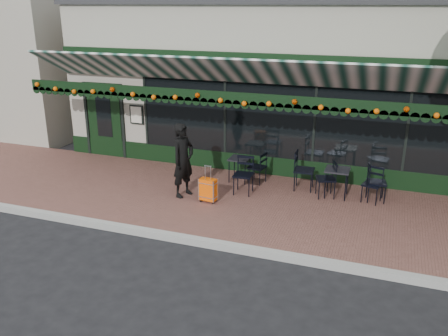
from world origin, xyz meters
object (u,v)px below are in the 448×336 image
(chair_b_left, at_px, (257,167))
(cafe_table_a, at_px, (337,172))
(chair_b_right, at_px, (304,171))
(chair_b_front, at_px, (243,175))
(chair_a_front, at_px, (372,185))
(suitcase, at_px, (208,190))
(chair_a_left, at_px, (326,179))
(chair_a_right, at_px, (377,183))
(cafe_table_b, at_px, (240,160))
(woman, at_px, (183,160))

(chair_b_left, bearing_deg, cafe_table_a, 95.06)
(chair_b_right, relative_size, chair_b_front, 1.07)
(chair_a_front, xyz_separation_m, chair_b_right, (-1.63, 0.25, 0.07))
(suitcase, distance_m, chair_a_front, 3.79)
(suitcase, relative_size, chair_a_left, 0.99)
(chair_b_right, bearing_deg, chair_a_right, -98.07)
(cafe_table_b, distance_m, chair_b_left, 0.48)
(chair_b_right, bearing_deg, chair_a_front, -101.89)
(chair_b_right, bearing_deg, cafe_table_a, -106.00)
(chair_a_right, bearing_deg, chair_b_right, 76.27)
(suitcase, height_order, chair_b_right, chair_b_right)
(cafe_table_a, relative_size, chair_a_left, 0.78)
(chair_b_left, bearing_deg, chair_a_front, 95.76)
(cafe_table_b, relative_size, chair_b_front, 0.68)
(cafe_table_a, xyz_separation_m, chair_b_front, (-2.15, -0.57, -0.16))
(woman, xyz_separation_m, chair_a_right, (4.35, 1.21, -0.44))
(woman, distance_m, chair_a_right, 4.54)
(cafe_table_b, relative_size, chair_a_front, 0.75)
(cafe_table_a, height_order, chair_a_left, chair_a_left)
(cafe_table_a, bearing_deg, chair_b_left, 173.11)
(chair_a_left, xyz_separation_m, chair_b_front, (-1.90, -0.46, 0.02))
(chair_a_right, relative_size, chair_b_right, 0.91)
(chair_a_right, height_order, chair_a_front, chair_a_right)
(chair_b_left, bearing_deg, chair_a_left, 90.66)
(suitcase, height_order, chair_a_front, suitcase)
(cafe_table_b, relative_size, chair_b_right, 0.64)
(chair_b_left, bearing_deg, chair_b_front, 4.11)
(chair_a_right, relative_size, chair_a_front, 1.06)
(woman, relative_size, chair_b_right, 1.80)
(suitcase, xyz_separation_m, cafe_table_b, (0.27, 1.54, 0.27))
(suitcase, distance_m, chair_b_left, 1.75)
(woman, height_order, chair_a_front, woman)
(woman, bearing_deg, chair_b_front, -47.59)
(cafe_table_a, relative_size, chair_b_front, 0.75)
(chair_a_right, bearing_deg, cafe_table_b, 78.39)
(chair_a_right, relative_size, chair_b_front, 0.97)
(cafe_table_a, distance_m, chair_a_front, 0.84)
(chair_a_right, distance_m, chair_b_left, 2.94)
(woman, bearing_deg, chair_a_front, -57.80)
(suitcase, height_order, cafe_table_b, suitcase)
(chair_a_right, distance_m, chair_a_front, 0.14)
(chair_b_right, bearing_deg, cafe_table_b, 86.23)
(cafe_table_a, bearing_deg, chair_a_right, 2.53)
(chair_a_front, relative_size, chair_b_front, 0.91)
(cafe_table_a, xyz_separation_m, chair_a_front, (0.81, -0.06, -0.20))
(chair_b_left, bearing_deg, chair_a_right, 97.94)
(suitcase, distance_m, chair_a_right, 3.91)
(woman, relative_size, chair_a_front, 2.12)
(suitcase, distance_m, cafe_table_b, 1.59)
(woman, bearing_deg, chair_b_right, -45.15)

